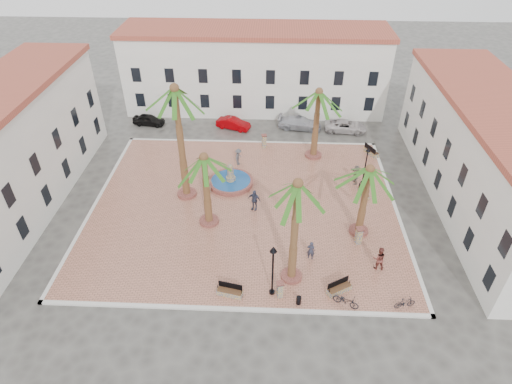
% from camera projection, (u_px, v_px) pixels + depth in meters
% --- Properties ---
extents(ground, '(120.00, 120.00, 0.00)m').
position_uv_depth(ground, '(245.00, 206.00, 37.09)').
color(ground, '#56544F').
rests_on(ground, ground).
extents(plaza, '(26.00, 22.00, 0.15)m').
position_uv_depth(plaza, '(244.00, 206.00, 37.04)').
color(plaza, '#BB755D').
rests_on(plaza, ground).
extents(kerb_n, '(26.30, 0.30, 0.16)m').
position_uv_depth(kerb_n, '(251.00, 142.00, 45.86)').
color(kerb_n, silver).
rests_on(kerb_n, ground).
extents(kerb_s, '(26.30, 0.30, 0.16)m').
position_uv_depth(kerb_s, '(234.00, 309.00, 28.21)').
color(kerb_s, silver).
rests_on(kerb_s, ground).
extents(kerb_e, '(0.30, 22.30, 0.16)m').
position_uv_depth(kerb_e, '(396.00, 210.00, 36.58)').
color(kerb_e, silver).
rests_on(kerb_e, ground).
extents(kerb_w, '(0.30, 22.30, 0.16)m').
position_uv_depth(kerb_w, '(97.00, 202.00, 37.49)').
color(kerb_w, silver).
rests_on(kerb_w, ground).
extents(building_north, '(30.40, 7.40, 9.50)m').
position_uv_depth(building_north, '(255.00, 69.00, 50.28)').
color(building_north, white).
rests_on(building_north, ground).
extents(building_east, '(7.40, 26.40, 9.00)m').
position_uv_depth(building_east, '(486.00, 155.00, 35.29)').
color(building_east, white).
rests_on(building_east, ground).
extents(building_west, '(6.40, 24.40, 10.00)m').
position_uv_depth(building_west, '(11.00, 152.00, 34.76)').
color(building_west, white).
rests_on(building_west, ground).
extents(fountain, '(4.12, 4.12, 2.13)m').
position_uv_depth(fountain, '(231.00, 181.00, 39.41)').
color(fountain, '#944C43').
rests_on(fountain, plaza).
extents(palm_nw, '(5.53, 5.53, 10.44)m').
position_uv_depth(palm_nw, '(176.00, 101.00, 32.83)').
color(palm_nw, '#944C43').
rests_on(palm_nw, plaza).
extents(palm_sw, '(5.19, 5.19, 6.64)m').
position_uv_depth(palm_sw, '(205.00, 166.00, 31.96)').
color(palm_sw, '#944C43').
rests_on(palm_sw, plaza).
extents(palm_s, '(4.93, 4.93, 8.50)m').
position_uv_depth(palm_s, '(297.00, 195.00, 26.04)').
color(palm_s, '#944C43').
rests_on(palm_s, plaza).
extents(palm_e, '(4.96, 4.96, 6.34)m').
position_uv_depth(palm_e, '(368.00, 178.00, 31.16)').
color(palm_e, '#944C43').
rests_on(palm_e, plaza).
extents(palm_ne, '(5.46, 5.46, 7.32)m').
position_uv_depth(palm_ne, '(318.00, 100.00, 39.88)').
color(palm_ne, '#944C43').
rests_on(palm_ne, plaza).
extents(bench_s, '(1.85, 0.91, 0.94)m').
position_uv_depth(bench_s, '(230.00, 292.00, 28.95)').
color(bench_s, gray).
rests_on(bench_s, plaza).
extents(bench_se, '(1.83, 1.37, 0.95)m').
position_uv_depth(bench_se, '(339.00, 289.00, 29.17)').
color(bench_se, gray).
rests_on(bench_se, plaza).
extents(bench_e, '(0.81, 1.66, 0.84)m').
position_uv_depth(bench_e, '(363.00, 193.00, 38.01)').
color(bench_e, gray).
rests_on(bench_e, plaza).
extents(bench_ne, '(1.36, 1.92, 0.98)m').
position_uv_depth(bench_ne, '(371.00, 152.00, 43.61)').
color(bench_ne, gray).
rests_on(bench_ne, plaza).
extents(lamppost_s, '(0.47, 0.47, 4.36)m').
position_uv_depth(lamppost_s, '(273.00, 262.00, 27.48)').
color(lamppost_s, black).
rests_on(lamppost_s, plaza).
extents(lamppost_e, '(0.41, 0.41, 3.79)m').
position_uv_depth(lamppost_e, '(366.00, 160.00, 38.12)').
color(lamppost_e, black).
rests_on(lamppost_e, plaza).
extents(bollard_se, '(0.56, 0.56, 1.32)m').
position_uv_depth(bollard_se, '(280.00, 289.00, 28.60)').
color(bollard_se, gray).
rests_on(bollard_se, plaza).
extents(bollard_n, '(0.61, 0.61, 1.46)m').
position_uv_depth(bollard_n, '(264.00, 141.00, 44.43)').
color(bollard_n, gray).
rests_on(bollard_n, plaza).
extents(bollard_e, '(0.63, 0.63, 1.50)m').
position_uv_depth(bollard_e, '(359.00, 235.00, 32.73)').
color(bollard_e, gray).
rests_on(bollard_e, plaza).
extents(litter_bin, '(0.33, 0.33, 0.64)m').
position_uv_depth(litter_bin, '(299.00, 300.00, 28.31)').
color(litter_bin, black).
rests_on(litter_bin, plaza).
extents(cyclist_a, '(0.67, 0.52, 1.63)m').
position_uv_depth(cyclist_a, '(311.00, 250.00, 31.39)').
color(cyclist_a, '#2C2F41').
rests_on(cyclist_a, plaza).
extents(bicycle_a, '(1.86, 1.32, 0.93)m').
position_uv_depth(bicycle_a, '(346.00, 301.00, 28.12)').
color(bicycle_a, black).
rests_on(bicycle_a, plaza).
extents(cyclist_b, '(0.96, 0.76, 1.92)m').
position_uv_depth(cyclist_b, '(379.00, 258.00, 30.54)').
color(cyclist_b, brown).
rests_on(cyclist_b, plaza).
extents(bicycle_b, '(1.54, 0.75, 0.89)m').
position_uv_depth(bicycle_b, '(405.00, 303.00, 27.99)').
color(bicycle_b, black).
rests_on(bicycle_b, plaza).
extents(pedestrian_fountain_a, '(1.10, 1.01, 1.89)m').
position_uv_depth(pedestrian_fountain_a, '(207.00, 183.00, 38.03)').
color(pedestrian_fountain_a, '#9A7761').
rests_on(pedestrian_fountain_a, plaza).
extents(pedestrian_fountain_b, '(1.24, 0.86, 1.95)m').
position_uv_depth(pedestrian_fountain_b, '(254.00, 200.00, 36.01)').
color(pedestrian_fountain_b, '#38405B').
rests_on(pedestrian_fountain_b, plaza).
extents(pedestrian_north, '(0.93, 1.24, 1.71)m').
position_uv_depth(pedestrian_north, '(239.00, 157.00, 41.73)').
color(pedestrian_north, '#4B4B4F').
rests_on(pedestrian_north, plaza).
extents(pedestrian_east, '(0.71, 1.77, 1.86)m').
position_uv_depth(pedestrian_east, '(356.00, 174.00, 39.14)').
color(pedestrian_east, '#74685C').
rests_on(pedestrian_east, plaza).
extents(car_black, '(3.77, 1.91, 1.23)m').
position_uv_depth(car_black, '(149.00, 120.00, 48.90)').
color(car_black, black).
rests_on(car_black, ground).
extents(car_red, '(4.06, 2.50, 1.26)m').
position_uv_depth(car_red, '(233.00, 123.00, 48.12)').
color(car_red, '#990005').
rests_on(car_red, ground).
extents(car_silver, '(5.08, 2.63, 1.41)m').
position_uv_depth(car_silver, '(300.00, 123.00, 48.09)').
color(car_silver, silver).
rests_on(car_silver, ground).
extents(car_white, '(4.83, 2.53, 1.30)m').
position_uv_depth(car_white, '(346.00, 126.00, 47.61)').
color(car_white, beige).
rests_on(car_white, ground).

